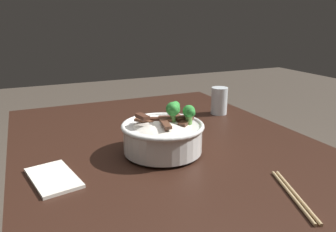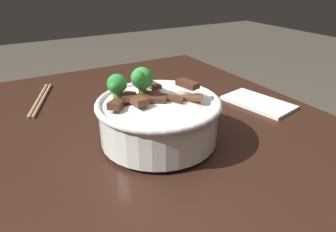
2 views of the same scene
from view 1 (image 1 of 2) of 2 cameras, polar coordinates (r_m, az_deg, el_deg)
dining_table at (r=1.02m, az=-0.20°, el=-10.58°), size 1.15×0.86×0.77m
rice_bowl at (r=0.90m, az=-0.83°, el=-3.14°), size 0.23×0.23×0.15m
drinking_glass at (r=1.28m, az=8.82°, el=2.28°), size 0.06×0.06×0.10m
chopsticks_pair at (r=0.76m, az=20.89°, el=-12.64°), size 0.20×0.09×0.01m
folded_napkin at (r=0.82m, az=-19.21°, el=-10.05°), size 0.18×0.12×0.01m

